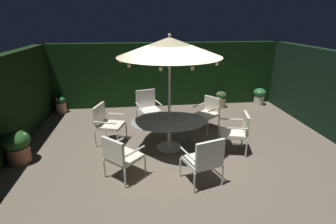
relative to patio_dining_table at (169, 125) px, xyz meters
The scene contains 14 objects.
ground_plane 0.75m from the patio_dining_table, 46.34° to the right, with size 8.56×7.76×0.02m, color #685C4D.
hedge_backdrop_rear 3.47m from the patio_dining_table, 85.06° to the left, with size 8.56×0.30×2.25m, color black.
patio_dining_table is the anchor object (origin of this frame).
patio_umbrella 1.85m from the patio_dining_table, 17.59° to the right, with size 2.33×2.33×2.74m.
patio_chair_north 1.62m from the patio_dining_table, 12.95° to the right, with size 0.73×0.71×0.97m.
patio_chair_northeast 1.61m from the patio_dining_table, 39.23° to the left, with size 0.81×0.80×0.94m.
patio_chair_east 1.62m from the patio_dining_table, 106.33° to the left, with size 0.78×0.74×1.05m.
patio_chair_southeast 1.62m from the patio_dining_table, 162.50° to the left, with size 0.78×0.81×1.02m.
patio_chair_south 1.62m from the patio_dining_table, 133.52° to the right, with size 0.86×0.86×0.93m.
patio_chair_southwest 1.62m from the patio_dining_table, 73.00° to the right, with size 0.79×0.77×1.00m.
potted_plant_back_right 4.48m from the patio_dining_table, 138.25° to the left, with size 0.34×0.34×0.55m.
potted_plant_back_left 4.81m from the patio_dining_table, 38.78° to the left, with size 0.44×0.44×0.61m.
potted_plant_back_center 3.42m from the patio_dining_table, behind, with size 0.58×0.58×0.74m.
potted_plant_right_far 3.65m from the patio_dining_table, 52.13° to the left, with size 0.38×0.38×0.59m.
Camera 1 is at (-1.01, -5.36, 3.05)m, focal length 27.48 mm.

